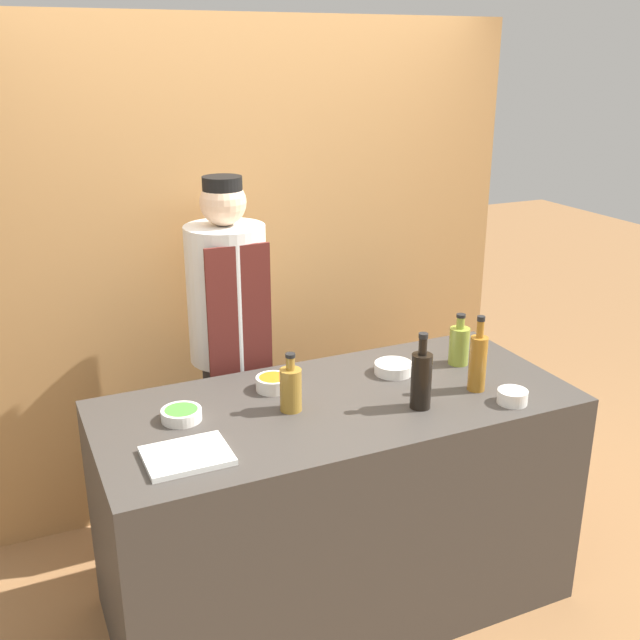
# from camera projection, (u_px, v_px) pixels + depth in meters

# --- Properties ---
(ground_plane) EXTENTS (14.00, 14.00, 0.00)m
(ground_plane) POSITION_uv_depth(u_px,v_px,m) (336.00, 597.00, 3.25)
(ground_plane) COLOR olive
(cabinet_wall) EXTENTS (2.79, 0.18, 2.40)m
(cabinet_wall) POSITION_uv_depth(u_px,v_px,m) (246.00, 270.00, 3.76)
(cabinet_wall) COLOR #B7844C
(cabinet_wall) RESTS_ON ground_plane
(counter) EXTENTS (1.87, 0.84, 0.95)m
(counter) POSITION_uv_depth(u_px,v_px,m) (337.00, 504.00, 3.09)
(counter) COLOR #3D3833
(counter) RESTS_ON ground_plane
(sauce_bowl_brown) EXTENTS (0.16, 0.16, 0.05)m
(sauce_bowl_brown) POSITION_uv_depth(u_px,v_px,m) (394.00, 368.00, 3.16)
(sauce_bowl_brown) COLOR white
(sauce_bowl_brown) RESTS_ON counter
(sauce_bowl_green) EXTENTS (0.15, 0.15, 0.04)m
(sauce_bowl_green) POSITION_uv_depth(u_px,v_px,m) (181.00, 414.00, 2.76)
(sauce_bowl_green) COLOR white
(sauce_bowl_green) RESTS_ON counter
(sauce_bowl_white) EXTENTS (0.12, 0.12, 0.05)m
(sauce_bowl_white) POSITION_uv_depth(u_px,v_px,m) (512.00, 396.00, 2.89)
(sauce_bowl_white) COLOR white
(sauce_bowl_white) RESTS_ON counter
(sauce_bowl_orange) EXTENTS (0.14, 0.14, 0.06)m
(sauce_bowl_orange) POSITION_uv_depth(u_px,v_px,m) (273.00, 383.00, 3.01)
(sauce_bowl_orange) COLOR white
(sauce_bowl_orange) RESTS_ON counter
(cutting_board) EXTENTS (0.28, 0.23, 0.02)m
(cutting_board) POSITION_uv_depth(u_px,v_px,m) (187.00, 456.00, 2.51)
(cutting_board) COLOR white
(cutting_board) RESTS_ON counter
(bottle_amber) EXTENTS (0.07, 0.07, 0.31)m
(bottle_amber) POSITION_uv_depth(u_px,v_px,m) (478.00, 361.00, 2.98)
(bottle_amber) COLOR #9E661E
(bottle_amber) RESTS_ON counter
(bottle_vinegar) EXTENTS (0.08, 0.08, 0.23)m
(bottle_vinegar) POSITION_uv_depth(u_px,v_px,m) (291.00, 389.00, 2.82)
(bottle_vinegar) COLOR olive
(bottle_vinegar) RESTS_ON counter
(bottle_oil) EXTENTS (0.09, 0.09, 0.23)m
(bottle_oil) POSITION_uv_depth(u_px,v_px,m) (459.00, 344.00, 3.24)
(bottle_oil) COLOR olive
(bottle_oil) RESTS_ON counter
(bottle_soy) EXTENTS (0.08, 0.08, 0.30)m
(bottle_soy) POSITION_uv_depth(u_px,v_px,m) (421.00, 379.00, 2.83)
(bottle_soy) COLOR black
(bottle_soy) RESTS_ON counter
(chef_center) EXTENTS (0.35, 0.35, 1.74)m
(chef_center) POSITION_uv_depth(u_px,v_px,m) (230.00, 352.00, 3.40)
(chef_center) COLOR #28282D
(chef_center) RESTS_ON ground_plane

